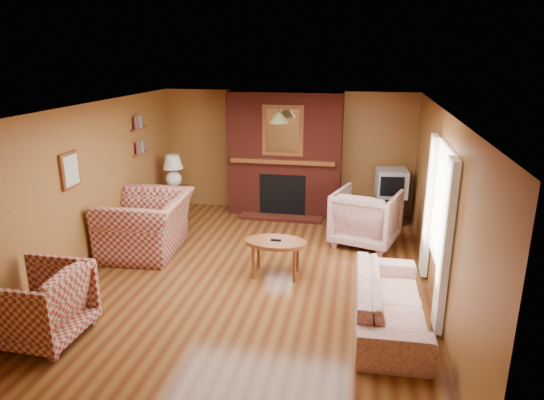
% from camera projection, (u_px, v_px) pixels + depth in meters
% --- Properties ---
extents(floor, '(6.50, 6.50, 0.00)m').
position_uv_depth(floor, '(250.00, 278.00, 6.97)').
color(floor, '#4A220F').
rests_on(floor, ground).
extents(ceiling, '(6.50, 6.50, 0.00)m').
position_uv_depth(ceiling, '(248.00, 109.00, 6.27)').
color(ceiling, white).
rests_on(ceiling, wall_back).
extents(wall_back, '(6.50, 0.00, 6.50)m').
position_uv_depth(wall_back, '(287.00, 152.00, 9.68)').
color(wall_back, '#9C6930').
rests_on(wall_back, floor).
extents(wall_front, '(6.50, 0.00, 6.50)m').
position_uv_depth(wall_front, '(148.00, 323.00, 3.57)').
color(wall_front, '#9C6930').
rests_on(wall_front, floor).
extents(wall_left, '(0.00, 6.50, 6.50)m').
position_uv_depth(wall_left, '(83.00, 189.00, 7.07)').
color(wall_left, '#9C6930').
rests_on(wall_left, floor).
extents(wall_right, '(0.00, 6.50, 6.50)m').
position_uv_depth(wall_right, '(440.00, 208.00, 6.18)').
color(wall_right, '#9C6930').
rests_on(wall_right, floor).
extents(fireplace, '(2.20, 0.82, 2.40)m').
position_uv_depth(fireplace, '(285.00, 155.00, 9.43)').
color(fireplace, '#591B13').
rests_on(fireplace, floor).
extents(window_right, '(0.10, 1.85, 2.00)m').
position_uv_depth(window_right, '(438.00, 219.00, 6.02)').
color(window_right, beige).
rests_on(window_right, wall_right).
extents(bookshelf, '(0.09, 0.55, 0.71)m').
position_uv_depth(bookshelf, '(141.00, 136.00, 8.71)').
color(bookshelf, brown).
rests_on(bookshelf, wall_left).
extents(botanical_print, '(0.05, 0.40, 0.50)m').
position_uv_depth(botanical_print, '(70.00, 170.00, 6.68)').
color(botanical_print, brown).
rests_on(botanical_print, wall_left).
extents(pendant_light, '(0.36, 0.36, 0.48)m').
position_uv_depth(pendant_light, '(279.00, 118.00, 8.55)').
color(pendant_light, black).
rests_on(pendant_light, ceiling).
extents(plaid_loveseat, '(1.36, 1.53, 0.94)m').
position_uv_depth(plaid_loveseat, '(147.00, 224.00, 7.76)').
color(plaid_loveseat, maroon).
rests_on(plaid_loveseat, floor).
extents(plaid_armchair, '(0.96, 0.94, 0.86)m').
position_uv_depth(plaid_armchair, '(39.00, 304.00, 5.38)').
color(plaid_armchair, maroon).
rests_on(plaid_armchair, floor).
extents(floral_sofa, '(0.84, 2.04, 0.59)m').
position_uv_depth(floral_sofa, '(390.00, 301.00, 5.71)').
color(floral_sofa, beige).
rests_on(floral_sofa, floor).
extents(floral_armchair, '(1.25, 1.27, 0.93)m').
position_uv_depth(floral_armchair, '(366.00, 217.00, 8.09)').
color(floral_armchair, beige).
rests_on(floral_armchair, floor).
extents(coffee_table, '(0.89, 0.55, 0.55)m').
position_uv_depth(coffee_table, '(276.00, 245.00, 6.94)').
color(coffee_table, brown).
rests_on(coffee_table, floor).
extents(side_table, '(0.47, 0.47, 0.59)m').
position_uv_depth(side_table, '(175.00, 201.00, 9.56)').
color(side_table, brown).
rests_on(side_table, floor).
extents(table_lamp, '(0.38, 0.38, 0.63)m').
position_uv_depth(table_lamp, '(173.00, 169.00, 9.37)').
color(table_lamp, white).
rests_on(table_lamp, side_table).
extents(tv_stand, '(0.50, 0.46, 0.53)m').
position_uv_depth(tv_stand, '(389.00, 209.00, 9.16)').
color(tv_stand, black).
rests_on(tv_stand, floor).
extents(crt_tv, '(0.60, 0.59, 0.51)m').
position_uv_depth(crt_tv, '(391.00, 183.00, 9.00)').
color(crt_tv, '#A5A7AC').
rests_on(crt_tv, tv_stand).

